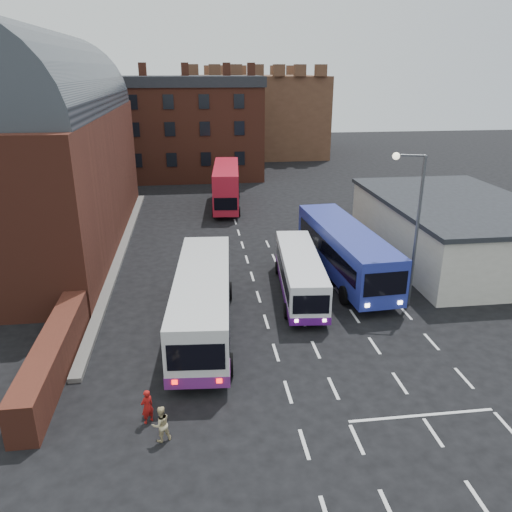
{
  "coord_description": "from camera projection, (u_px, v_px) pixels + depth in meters",
  "views": [
    {
      "loc": [
        -3.64,
        -18.4,
        12.95
      ],
      "look_at": [
        0.0,
        10.0,
        2.2
      ],
      "focal_mm": 35.0,
      "sensor_mm": 36.0,
      "label": 1
    }
  ],
  "objects": [
    {
      "name": "ground",
      "position": [
        285.0,
        381.0,
        22.07
      ],
      "size": [
        180.0,
        180.0,
        0.0
      ],
      "primitive_type": "plane",
      "color": "black"
    },
    {
      "name": "railway_station",
      "position": [
        31.0,
        145.0,
        37.05
      ],
      "size": [
        12.0,
        28.0,
        16.0
      ],
      "color": "#602B1E",
      "rests_on": "ground"
    },
    {
      "name": "forecourt_wall",
      "position": [
        54.0,
        355.0,
        22.4
      ],
      "size": [
        1.2,
        10.0,
        1.8
      ],
      "primitive_type": "cube",
      "color": "#602B1E",
      "rests_on": "ground"
    },
    {
      "name": "cream_building",
      "position": [
        454.0,
        228.0,
        36.1
      ],
      "size": [
        10.4,
        16.4,
        4.25
      ],
      "color": "beige",
      "rests_on": "ground"
    },
    {
      "name": "brick_terrace",
      "position": [
        172.0,
        133.0,
        62.14
      ],
      "size": [
        22.0,
        10.0,
        11.0
      ],
      "primitive_type": "cube",
      "color": "brown",
      "rests_on": "ground"
    },
    {
      "name": "castle_keep",
      "position": [
        249.0,
        114.0,
        81.97
      ],
      "size": [
        22.0,
        22.0,
        12.0
      ],
      "primitive_type": "cube",
      "color": "brown",
      "rests_on": "ground"
    },
    {
      "name": "bus_white_outbound",
      "position": [
        203.0,
        298.0,
        25.71
      ],
      "size": [
        3.66,
        12.02,
        3.23
      ],
      "rotation": [
        0.0,
        0.0,
        -0.07
      ],
      "color": "silver",
      "rests_on": "ground"
    },
    {
      "name": "bus_white_inbound",
      "position": [
        300.0,
        271.0,
        30.02
      ],
      "size": [
        3.03,
        9.63,
        2.58
      ],
      "rotation": [
        0.0,
        0.0,
        3.05
      ],
      "color": "white",
      "rests_on": "ground"
    },
    {
      "name": "bus_blue",
      "position": [
        345.0,
        248.0,
        32.49
      ],
      "size": [
        3.71,
        12.51,
        3.37
      ],
      "rotation": [
        0.0,
        0.0,
        3.2
      ],
      "color": "navy",
      "rests_on": "ground"
    },
    {
      "name": "bus_red_double",
      "position": [
        226.0,
        186.0,
        49.03
      ],
      "size": [
        3.28,
        10.51,
        4.14
      ],
      "rotation": [
        0.0,
        0.0,
        3.06
      ],
      "color": "red",
      "rests_on": "ground"
    },
    {
      "name": "street_lamp",
      "position": [
        413.0,
        217.0,
        27.46
      ],
      "size": [
        1.76,
        0.65,
        8.82
      ],
      "rotation": [
        0.0,
        0.0,
        -0.25
      ],
      "color": "#4F5257",
      "rests_on": "ground"
    },
    {
      "name": "pedestrian_red",
      "position": [
        147.0,
        406.0,
        19.26
      ],
      "size": [
        0.63,
        0.6,
        1.46
      ],
      "primitive_type": "imported",
      "rotation": [
        0.0,
        0.0,
        3.79
      ],
      "color": "#9E1310",
      "rests_on": "ground"
    },
    {
      "name": "pedestrian_beige",
      "position": [
        161.0,
        424.0,
        18.32
      ],
      "size": [
        0.86,
        0.78,
        1.44
      ],
      "primitive_type": "imported",
      "rotation": [
        0.0,
        0.0,
        3.55
      ],
      "color": "#C6B482",
      "rests_on": "ground"
    }
  ]
}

